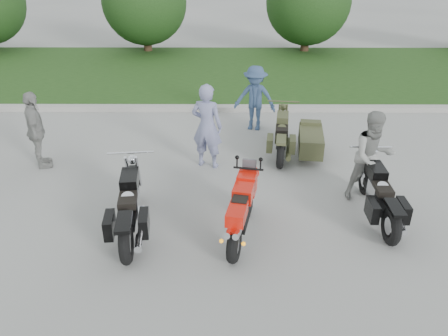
{
  "coord_description": "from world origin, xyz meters",
  "views": [
    {
      "loc": [
        0.5,
        -6.28,
        4.42
      ],
      "look_at": [
        0.46,
        0.74,
        0.8
      ],
      "focal_mm": 35.0,
      "sensor_mm": 36.0,
      "label": 1
    }
  ],
  "objects_px": {
    "person_denim": "(255,98)",
    "person_back": "(36,131)",
    "sportbike_red": "(241,210)",
    "cruiser_right": "(380,198)",
    "cruiser_left": "(130,209)",
    "person_grey": "(372,157)",
    "person_stripe": "(207,126)",
    "cruiser_sidecar": "(299,139)"
  },
  "relations": [
    {
      "from": "cruiser_sidecar",
      "to": "cruiser_right",
      "type": "bearing_deg",
      "value": -60.85
    },
    {
      "from": "cruiser_sidecar",
      "to": "person_stripe",
      "type": "distance_m",
      "value": 2.21
    },
    {
      "from": "cruiser_left",
      "to": "person_stripe",
      "type": "distance_m",
      "value": 2.86
    },
    {
      "from": "sportbike_red",
      "to": "cruiser_right",
      "type": "relative_size",
      "value": 0.85
    },
    {
      "from": "person_denim",
      "to": "cruiser_left",
      "type": "bearing_deg",
      "value": -101.04
    },
    {
      "from": "cruiser_right",
      "to": "person_grey",
      "type": "relative_size",
      "value": 1.28
    },
    {
      "from": "person_grey",
      "to": "person_denim",
      "type": "height_order",
      "value": "person_grey"
    },
    {
      "from": "cruiser_left",
      "to": "person_stripe",
      "type": "height_order",
      "value": "person_stripe"
    },
    {
      "from": "cruiser_sidecar",
      "to": "person_grey",
      "type": "distance_m",
      "value": 2.22
    },
    {
      "from": "cruiser_left",
      "to": "person_stripe",
      "type": "relative_size",
      "value": 1.28
    },
    {
      "from": "cruiser_left",
      "to": "person_grey",
      "type": "height_order",
      "value": "person_grey"
    },
    {
      "from": "cruiser_right",
      "to": "person_grey",
      "type": "xyz_separation_m",
      "value": [
        0.03,
        0.76,
        0.44
      ]
    },
    {
      "from": "sportbike_red",
      "to": "person_back",
      "type": "bearing_deg",
      "value": 160.46
    },
    {
      "from": "person_back",
      "to": "person_denim",
      "type": "bearing_deg",
      "value": -86.71
    },
    {
      "from": "person_stripe",
      "to": "person_denim",
      "type": "xyz_separation_m",
      "value": [
        1.16,
        2.17,
        -0.09
      ]
    },
    {
      "from": "cruiser_right",
      "to": "person_back",
      "type": "bearing_deg",
      "value": 164.18
    },
    {
      "from": "person_denim",
      "to": "person_back",
      "type": "relative_size",
      "value": 0.99
    },
    {
      "from": "sportbike_red",
      "to": "person_back",
      "type": "distance_m",
      "value": 5.06
    },
    {
      "from": "person_grey",
      "to": "cruiser_left",
      "type": "bearing_deg",
      "value": -174.69
    },
    {
      "from": "sportbike_red",
      "to": "person_grey",
      "type": "relative_size",
      "value": 1.09
    },
    {
      "from": "sportbike_red",
      "to": "cruiser_left",
      "type": "height_order",
      "value": "cruiser_left"
    },
    {
      "from": "cruiser_sidecar",
      "to": "person_back",
      "type": "height_order",
      "value": "person_back"
    },
    {
      "from": "person_stripe",
      "to": "person_grey",
      "type": "relative_size",
      "value": 1.07
    },
    {
      "from": "person_grey",
      "to": "person_denim",
      "type": "bearing_deg",
      "value": 109.31
    },
    {
      "from": "person_back",
      "to": "cruiser_sidecar",
      "type": "bearing_deg",
      "value": -105.6
    },
    {
      "from": "cruiser_left",
      "to": "person_back",
      "type": "distance_m",
      "value": 3.54
    },
    {
      "from": "cruiser_right",
      "to": "person_denim",
      "type": "bearing_deg",
      "value": 115.71
    },
    {
      "from": "cruiser_sidecar",
      "to": "person_back",
      "type": "relative_size",
      "value": 1.3
    },
    {
      "from": "cruiser_sidecar",
      "to": "person_denim",
      "type": "height_order",
      "value": "person_denim"
    },
    {
      "from": "sportbike_red",
      "to": "person_grey",
      "type": "bearing_deg",
      "value": 39.25
    },
    {
      "from": "person_back",
      "to": "sportbike_red",
      "type": "bearing_deg",
      "value": -142.52
    },
    {
      "from": "sportbike_red",
      "to": "cruiser_right",
      "type": "xyz_separation_m",
      "value": [
        2.46,
        0.55,
        -0.1
      ]
    },
    {
      "from": "person_stripe",
      "to": "person_denim",
      "type": "distance_m",
      "value": 2.46
    },
    {
      "from": "cruiser_sidecar",
      "to": "person_denim",
      "type": "relative_size",
      "value": 1.31
    },
    {
      "from": "sportbike_red",
      "to": "person_back",
      "type": "xyz_separation_m",
      "value": [
        -4.33,
        2.61,
        0.31
      ]
    },
    {
      "from": "person_denim",
      "to": "person_back",
      "type": "xyz_separation_m",
      "value": [
        -4.82,
        -2.22,
        0.01
      ]
    },
    {
      "from": "person_grey",
      "to": "person_back",
      "type": "bearing_deg",
      "value": 159.04
    },
    {
      "from": "cruiser_right",
      "to": "cruiser_sidecar",
      "type": "height_order",
      "value": "cruiser_right"
    },
    {
      "from": "cruiser_right",
      "to": "cruiser_sidecar",
      "type": "xyz_separation_m",
      "value": [
        -1.04,
        2.65,
        -0.04
      ]
    },
    {
      "from": "sportbike_red",
      "to": "person_denim",
      "type": "height_order",
      "value": "person_denim"
    },
    {
      "from": "person_stripe",
      "to": "person_back",
      "type": "bearing_deg",
      "value": 19.4
    },
    {
      "from": "person_denim",
      "to": "person_grey",
      "type": "bearing_deg",
      "value": -45.13
    }
  ]
}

